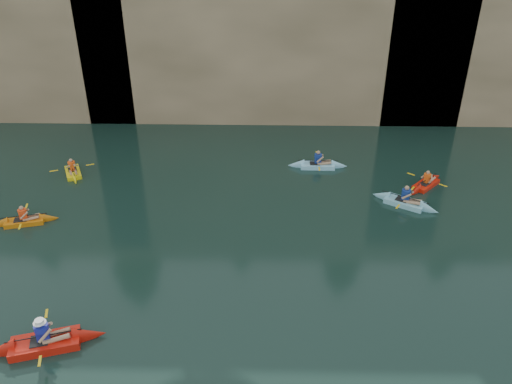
{
  "coord_description": "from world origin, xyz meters",
  "views": [
    {
      "loc": [
        1.63,
        -9.38,
        11.94
      ],
      "look_at": [
        1.26,
        6.84,
        3.0
      ],
      "focal_mm": 35.0,
      "sensor_mm": 36.0,
      "label": 1
    }
  ],
  "objects_px": {
    "kayaker_orange": "(25,221)",
    "kayaker_red_far": "(426,184)",
    "kayaker_ltblue_near": "(405,202)",
    "main_kayaker": "(45,342)"
  },
  "relations": [
    {
      "from": "kayaker_ltblue_near",
      "to": "kayaker_orange",
      "type": "bearing_deg",
      "value": -140.99
    },
    {
      "from": "kayaker_ltblue_near",
      "to": "kayaker_red_far",
      "type": "xyz_separation_m",
      "value": [
        1.53,
        1.91,
        -0.02
      ]
    },
    {
      "from": "kayaker_red_far",
      "to": "kayaker_ltblue_near",
      "type": "bearing_deg",
      "value": -175.38
    },
    {
      "from": "kayaker_ltblue_near",
      "to": "kayaker_red_far",
      "type": "height_order",
      "value": "kayaker_ltblue_near"
    },
    {
      "from": "kayaker_orange",
      "to": "kayaker_ltblue_near",
      "type": "distance_m",
      "value": 17.4
    },
    {
      "from": "kayaker_orange",
      "to": "kayaker_ltblue_near",
      "type": "relative_size",
      "value": 0.96
    },
    {
      "from": "kayaker_orange",
      "to": "kayaker_red_far",
      "type": "relative_size",
      "value": 1.14
    },
    {
      "from": "kayaker_orange",
      "to": "kayaker_red_far",
      "type": "xyz_separation_m",
      "value": [
        18.81,
        3.93,
        -0.0
      ]
    },
    {
      "from": "kayaker_orange",
      "to": "main_kayaker",
      "type": "bearing_deg",
      "value": -76.95
    },
    {
      "from": "main_kayaker",
      "to": "kayaker_ltblue_near",
      "type": "relative_size",
      "value": 1.22
    }
  ]
}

